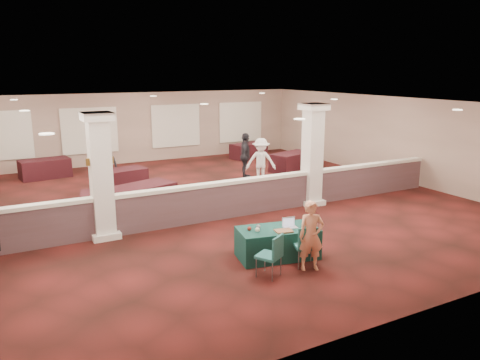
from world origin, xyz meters
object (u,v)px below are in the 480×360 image
far_table_front_left (113,203)px  attendee_d (107,166)px  far_table_back_left (45,169)px  far_table_back_right (249,151)px  attendee_c (245,156)px  far_table_front_center (141,198)px  near_table (277,243)px  woman (311,236)px  conf_chair_side (272,253)px  attendee_a (102,172)px  far_table_front_right (292,162)px  attendee_b (261,161)px  conf_chair_main (307,243)px  far_table_back_center (120,180)px

far_table_front_left → attendee_d: (0.63, 3.54, 0.42)m
far_table_back_left → far_table_back_right: (9.25, 0.00, -0.02)m
far_table_back_left → attendee_c: 7.98m
far_table_front_center → near_table: bearing=-71.0°
woman → far_table_back_right: size_ratio=0.87×
conf_chair_side → woman: woman is taller
far_table_back_right → attendee_a: bearing=-152.8°
far_table_front_left → far_table_back_right: far_table_front_left is taller
far_table_front_right → attendee_d: size_ratio=1.21×
attendee_b → conf_chair_main: bearing=-84.5°
far_table_back_center → attendee_a: 1.17m
far_table_back_right → attendee_d: (-7.38, -2.66, 0.44)m
conf_chair_main → far_table_front_left: conf_chair_main is taller
far_table_front_right → far_table_back_left: 10.03m
conf_chair_main → far_table_back_right: size_ratio=0.53×
conf_chair_side → far_table_back_center: size_ratio=0.50×
near_table → conf_chair_main: conf_chair_main is taller
far_table_back_right → attendee_c: 4.49m
far_table_front_right → attendee_b: (-2.31, -1.34, 0.47)m
conf_chair_main → far_table_front_center: 6.08m
far_table_back_left → attendee_d: bearing=-54.9°
conf_chair_main → far_table_front_left: 6.40m
woman → attendee_d: (-2.19, 9.43, 0.03)m
attendee_a → attendee_d: bearing=32.5°
far_table_front_center → far_table_back_center: far_table_front_center is taller
far_table_front_right → attendee_d: (-7.52, 0.84, 0.40)m
conf_chair_main → far_table_back_right: bearing=86.8°
conf_chair_side → far_table_back_center: conf_chair_side is taller
near_table → attendee_b: attendee_b is taller
far_table_front_left → far_table_back_center: far_table_back_center is taller
attendee_c → attendee_a: bearing=120.8°
far_table_back_right → far_table_back_left: bearing=180.0°
far_table_front_center → woman: bearing=-71.5°
conf_chair_side → attendee_b: attendee_b is taller
conf_chair_main → attendee_a: bearing=128.9°
conf_chair_main → far_table_back_left: size_ratio=0.50×
woman → far_table_back_left: size_ratio=0.82×
near_table → woman: 1.03m
woman → attendee_d: bearing=122.6°
far_table_back_right → near_table: bearing=-116.0°
conf_chair_side → far_table_back_left: 12.44m
conf_chair_main → far_table_back_left: 12.62m
far_table_front_left → far_table_front_center: bearing=0.0°
near_table → woman: bearing=-62.8°
far_table_back_left → attendee_c: bearing=-28.7°
woman → conf_chair_main: bearing=113.4°
conf_chair_main → attendee_c: size_ratio=0.52×
attendee_d → far_table_front_center: bearing=95.6°
woman → far_table_back_right: bearing=86.3°
far_table_front_center → far_table_back_left: (-2.09, 6.20, -0.03)m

